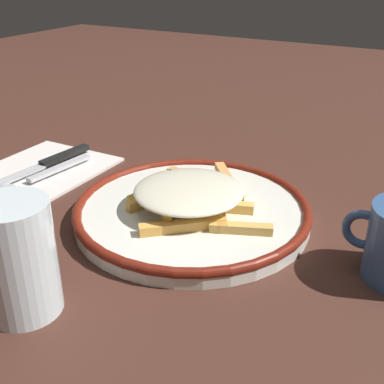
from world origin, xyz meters
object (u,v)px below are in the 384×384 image
(knife, at_px, (44,164))
(water_glass, at_px, (18,259))
(plate, at_px, (192,210))
(fries_heap, at_px, (190,194))
(fork, at_px, (41,176))
(napkin, at_px, (34,173))

(knife, distance_m, water_glass, 0.32)
(plate, distance_m, fries_heap, 0.02)
(plate, relative_size, fork, 1.61)
(knife, bearing_deg, plate, 175.93)
(water_glass, bearing_deg, napkin, -45.69)
(knife, bearing_deg, napkin, 84.75)
(fries_heap, height_order, fork, fries_heap)
(plate, height_order, water_glass, water_glass)
(napkin, distance_m, fork, 0.03)
(napkin, relative_size, knife, 1.04)
(fork, bearing_deg, water_glass, 132.13)
(knife, bearing_deg, fries_heap, 174.94)
(fork, height_order, water_glass, water_glass)
(knife, bearing_deg, water_glass, 131.72)
(plate, distance_m, water_glass, 0.23)
(fork, xyz_separation_m, water_glass, (-0.19, 0.21, 0.04))
(plate, xyz_separation_m, knife, (0.26, -0.02, -0.00))
(knife, bearing_deg, fork, 128.84)
(fries_heap, bearing_deg, water_glass, 77.22)
(plate, bearing_deg, fork, 2.98)
(napkin, bearing_deg, fork, 155.53)
(fries_heap, bearing_deg, plate, -90.76)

